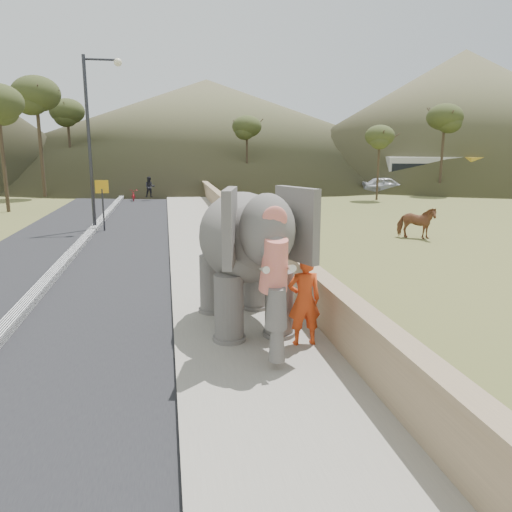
{
  "coord_description": "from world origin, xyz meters",
  "views": [
    {
      "loc": [
        -1.55,
        -8.46,
        3.83
      ],
      "look_at": [
        0.2,
        1.28,
        1.7
      ],
      "focal_mm": 35.0,
      "sensor_mm": 36.0,
      "label": 1
    }
  ],
  "objects_px": {
    "elephant_and_man": "(244,256)",
    "motorcyclist": "(141,191)",
    "cow": "(416,223)",
    "lamppost": "(95,126)"
  },
  "relations": [
    {
      "from": "elephant_and_man",
      "to": "motorcyclist",
      "type": "height_order",
      "value": "elephant_and_man"
    },
    {
      "from": "cow",
      "to": "elephant_and_man",
      "type": "distance_m",
      "value": 13.33
    },
    {
      "from": "lamppost",
      "to": "elephant_and_man",
      "type": "height_order",
      "value": "lamppost"
    },
    {
      "from": "lamppost",
      "to": "elephant_and_man",
      "type": "bearing_deg",
      "value": -72.28
    },
    {
      "from": "lamppost",
      "to": "elephant_and_man",
      "type": "xyz_separation_m",
      "value": [
        4.71,
        -14.74,
        -3.25
      ]
    },
    {
      "from": "motorcyclist",
      "to": "lamppost",
      "type": "bearing_deg",
      "value": -95.38
    },
    {
      "from": "cow",
      "to": "motorcyclist",
      "type": "relative_size",
      "value": 0.84
    },
    {
      "from": "cow",
      "to": "elephant_and_man",
      "type": "bearing_deg",
      "value": 171.19
    },
    {
      "from": "lamppost",
      "to": "cow",
      "type": "distance_m",
      "value": 15.23
    },
    {
      "from": "cow",
      "to": "motorcyclist",
      "type": "distance_m",
      "value": 22.44
    }
  ]
}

